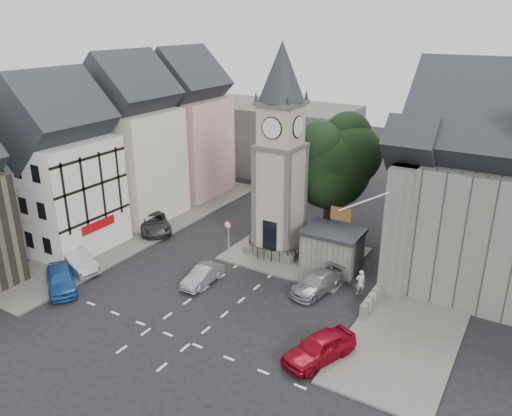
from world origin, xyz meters
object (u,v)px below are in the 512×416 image
Objects in this scene: stone_shelter at (332,249)px; pedestrian at (360,282)px; car_west_blue at (61,279)px; car_east_red at (319,348)px; clock_tower at (280,153)px.

pedestrian is (3.20, -2.65, -0.64)m from stone_shelter.
car_west_blue is at bearing -139.46° from stone_shelter.
car_west_blue is at bearing -8.81° from pedestrian.
stone_shelter is 2.36× the size of pedestrian.
pedestrian is at bearing 115.68° from car_east_red.
car_west_blue is 1.01× the size of car_east_red.
car_east_red is at bearing 55.74° from pedestrian.
clock_tower is at bearing -59.33° from pedestrian.
clock_tower is at bearing -2.98° from car_west_blue.
car_east_red is (3.70, -10.50, -0.77)m from stone_shelter.
stone_shelter is at bearing -5.84° from clock_tower.
clock_tower is at bearing 149.76° from car_east_red.
clock_tower reaches higher than pedestrian.
pedestrian is (8.00, -3.14, -7.21)m from clock_tower.
car_west_blue is (-14.83, -12.68, -0.77)m from stone_shelter.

